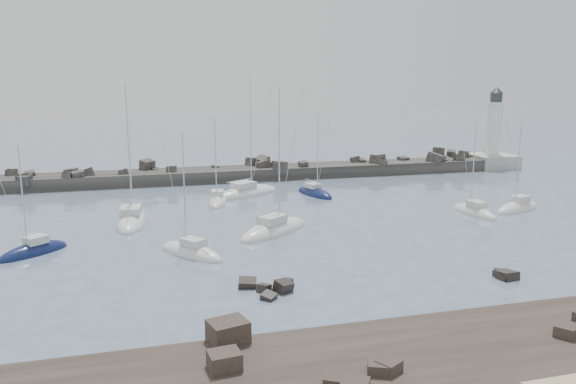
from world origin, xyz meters
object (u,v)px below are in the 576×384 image
object	(u,v)px
sailboat_7	(275,231)
sailboat_10	(474,213)
lighthouse	(493,150)
sailboat_9	(518,209)
sailboat_2	(34,252)
sailboat_5	(191,253)
sailboat_6	(217,202)
sailboat_3	(132,221)
sailboat_8	(315,194)
sailboat_4	(247,194)

from	to	relation	value
sailboat_7	sailboat_10	distance (m)	24.12
lighthouse	sailboat_9	world-z (taller)	lighthouse
sailboat_2	sailboat_5	world-z (taller)	sailboat_5
sailboat_6	sailboat_10	world-z (taller)	sailboat_6
sailboat_2	sailboat_10	distance (m)	46.54
lighthouse	sailboat_3	bearing A→B (deg)	-159.03
lighthouse	sailboat_5	xyz separation A→B (m)	(-55.76, -36.39, -2.95)
sailboat_2	sailboat_9	bearing A→B (deg)	3.57
sailboat_9	sailboat_8	bearing A→B (deg)	144.15
lighthouse	sailboat_3	size ratio (longest dim) A/B	0.91
lighthouse	sailboat_5	bearing A→B (deg)	-146.87
sailboat_10	sailboat_5	bearing A→B (deg)	-168.15
sailboat_10	sailboat_3	bearing A→B (deg)	170.81
sailboat_5	sailboat_8	distance (m)	28.81
sailboat_3	sailboat_10	xyz separation A→B (m)	(38.04, -6.16, -0.01)
sailboat_3	sailboat_5	distance (m)	14.02
sailboat_8	sailboat_10	world-z (taller)	sailboat_8
sailboat_6	sailboat_7	xyz separation A→B (m)	(3.64, -15.17, 0.01)
sailboat_8	sailboat_9	world-z (taller)	sailboat_9
sailboat_4	sailboat_9	world-z (taller)	sailboat_4
lighthouse	sailboat_4	bearing A→B (deg)	-165.26
sailboat_2	sailboat_9	size ratio (longest dim) A/B	0.87
sailboat_5	sailboat_9	size ratio (longest dim) A/B	0.96
lighthouse	sailboat_2	distance (m)	76.52
sailboat_4	sailboat_8	bearing A→B (deg)	-14.31
sailboat_4	sailboat_10	distance (m)	29.00
lighthouse	sailboat_7	xyz separation A→B (m)	(-46.86, -31.10, -2.94)
sailboat_4	sailboat_9	xyz separation A→B (m)	(29.32, -17.05, 0.01)
sailboat_2	sailboat_4	distance (m)	30.86
sailboat_10	sailboat_8	bearing A→B (deg)	133.61
sailboat_2	sailboat_5	size ratio (longest dim) A/B	0.90
sailboat_2	sailboat_4	world-z (taller)	sailboat_4
sailboat_7	sailboat_9	size ratio (longest dim) A/B	1.28
sailboat_2	sailboat_3	size ratio (longest dim) A/B	0.67
sailboat_8	sailboat_10	bearing A→B (deg)	-46.39
sailboat_3	sailboat_5	xyz separation A→B (m)	(5.08, -13.07, -0.01)
sailboat_3	sailboat_8	xyz separation A→B (m)	(23.66, 8.95, -0.01)
sailboat_4	sailboat_9	size ratio (longest dim) A/B	1.35
sailboat_10	sailboat_4	bearing A→B (deg)	143.23
sailboat_7	lighthouse	bearing A→B (deg)	33.57
sailboat_4	sailboat_10	xyz separation A→B (m)	(23.23, -17.36, -0.00)
sailboat_10	lighthouse	bearing A→B (deg)	52.28
sailboat_7	sailboat_8	bearing A→B (deg)	59.95
sailboat_5	sailboat_10	world-z (taller)	sailboat_5
sailboat_9	sailboat_7	bearing A→B (deg)	-176.32
lighthouse	sailboat_10	xyz separation A→B (m)	(-22.80, -29.47, -2.95)
sailboat_6	sailboat_10	distance (m)	30.83
sailboat_3	sailboat_6	world-z (taller)	sailboat_3
sailboat_8	sailboat_3	bearing A→B (deg)	-159.28
sailboat_3	sailboat_10	bearing A→B (deg)	-9.19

